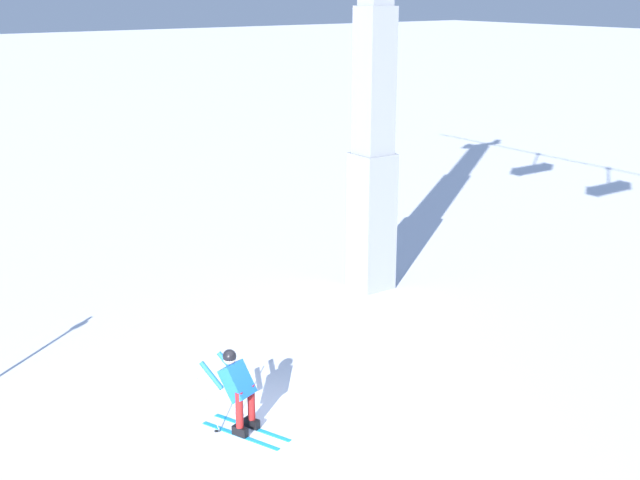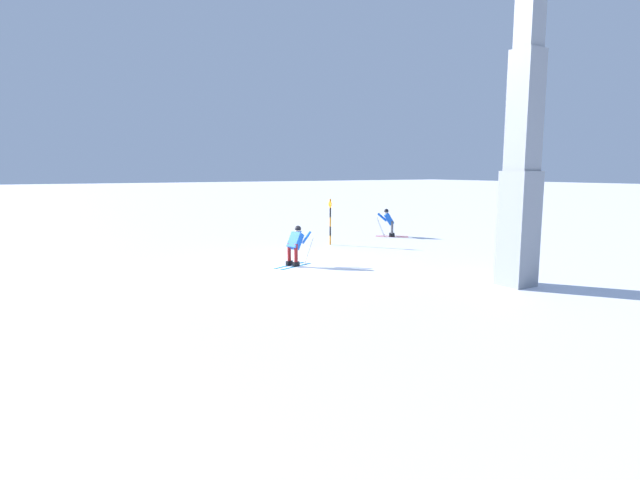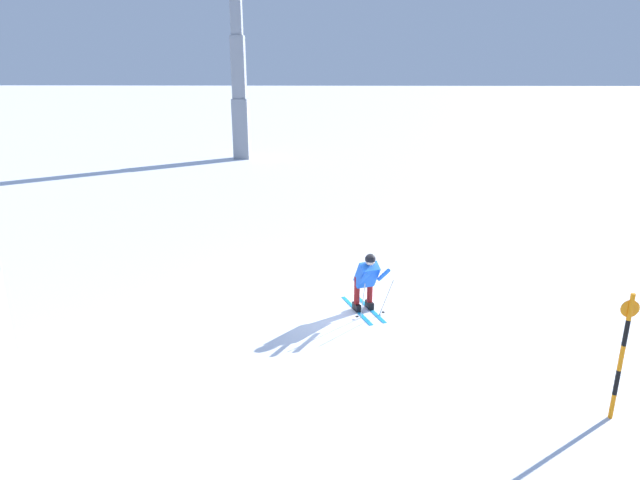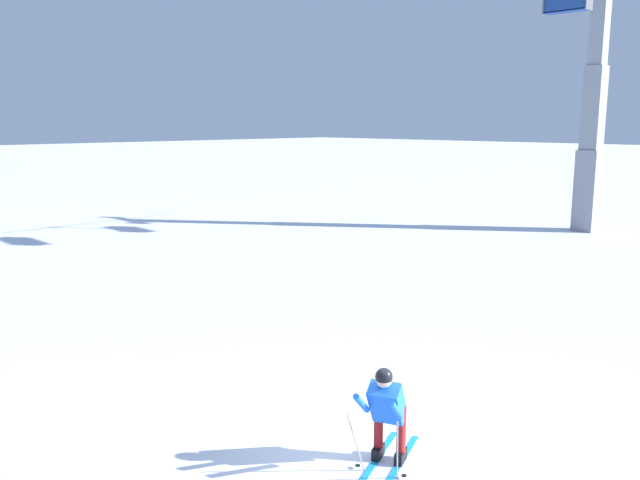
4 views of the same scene
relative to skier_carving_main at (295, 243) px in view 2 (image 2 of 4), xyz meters
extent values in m
plane|color=white|center=(0.32, 0.13, -0.83)|extent=(260.00, 260.00, 0.00)
cube|color=#198CCC|center=(0.21, -0.09, -0.83)|extent=(1.53, 0.68, 0.01)
cube|color=black|center=(0.21, -0.09, -0.74)|extent=(0.30, 0.21, 0.16)
cylinder|color=maroon|center=(0.21, -0.09, -0.33)|extent=(0.13, 0.13, 0.65)
cube|color=#198CCC|center=(0.10, 0.21, -0.83)|extent=(1.53, 0.68, 0.01)
cube|color=black|center=(0.10, 0.21, -0.74)|extent=(0.30, 0.21, 0.16)
cylinder|color=maroon|center=(0.10, 0.21, -0.33)|extent=(0.13, 0.13, 0.65)
cube|color=blue|center=(0.01, 0.00, 0.08)|extent=(0.65, 0.59, 0.65)
sphere|color=beige|center=(-0.13, -0.05, 0.47)|extent=(0.22, 0.22, 0.22)
sphere|color=black|center=(-0.13, -0.05, 0.50)|extent=(0.23, 0.23, 0.23)
cylinder|color=blue|center=(-0.25, -0.35, 0.18)|extent=(0.49, 0.26, 0.43)
cylinder|color=gray|center=(-0.27, -0.40, -0.40)|extent=(0.41, 0.30, 1.12)
cylinder|color=black|center=(-0.09, -0.38, -0.78)|extent=(0.07, 0.07, 0.01)
cylinder|color=blue|center=(-0.42, 0.08, 0.18)|extent=(0.49, 0.26, 0.43)
cylinder|color=gray|center=(-0.47, 0.11, -0.40)|extent=(0.49, 0.08, 1.12)
cylinder|color=black|center=(-0.32, 0.22, -0.78)|extent=(0.07, 0.07, 0.01)
cube|color=gray|center=(-4.21, 6.23, 0.88)|extent=(0.90, 0.90, 3.43)
cube|color=gray|center=(-4.21, 6.23, 4.31)|extent=(0.75, 0.75, 3.43)
cylinder|color=orange|center=(-3.80, -3.69, -0.62)|extent=(0.07, 0.07, 0.43)
cylinder|color=black|center=(-3.80, -3.69, -0.19)|extent=(0.07, 0.07, 0.43)
cylinder|color=orange|center=(-3.80, -3.69, 0.24)|extent=(0.07, 0.07, 0.43)
cylinder|color=black|center=(-3.80, -3.69, 0.67)|extent=(0.07, 0.07, 0.43)
cylinder|color=orange|center=(-3.80, -3.69, 1.10)|extent=(0.07, 0.07, 0.43)
cylinder|color=orange|center=(-3.78, -3.69, 1.06)|extent=(0.02, 0.28, 0.28)
cube|color=red|center=(-8.00, -4.35, -0.83)|extent=(1.39, 1.12, 0.01)
cube|color=black|center=(-8.00, -4.35, -0.74)|extent=(0.29, 0.26, 0.16)
cylinder|color=#4C4C51|center=(-8.00, -4.35, -0.33)|extent=(0.13, 0.13, 0.66)
cube|color=red|center=(-8.26, -4.68, -0.83)|extent=(1.39, 1.12, 0.01)
cube|color=black|center=(-8.26, -4.68, -0.74)|extent=(0.29, 0.26, 0.16)
cylinder|color=#4C4C51|center=(-8.26, -4.68, -0.33)|extent=(0.13, 0.13, 0.66)
cube|color=blue|center=(-8.01, -4.61, 0.08)|extent=(0.68, 0.66, 0.65)
sphere|color=tan|center=(-7.89, -4.71, 0.47)|extent=(0.22, 0.22, 0.22)
sphere|color=black|center=(-7.89, -4.71, 0.51)|extent=(0.23, 0.23, 0.23)
cylinder|color=blue|center=(-7.58, -4.66, 0.18)|extent=(0.44, 0.37, 0.43)
cylinder|color=gray|center=(-7.52, -4.65, -0.40)|extent=(0.45, 0.22, 1.12)
cylinder|color=black|center=(-7.63, -4.50, -0.78)|extent=(0.07, 0.07, 0.01)
cylinder|color=blue|center=(-7.86, -5.02, 0.18)|extent=(0.44, 0.37, 0.43)
cylinder|color=gray|center=(-7.86, -5.08, -0.40)|extent=(0.31, 0.40, 1.12)
cylinder|color=black|center=(-8.03, -5.01, -0.78)|extent=(0.07, 0.07, 0.01)
camera|label=1|loc=(11.11, -6.09, 6.44)|focal=46.39mm
camera|label=2|loc=(8.43, 15.87, 2.61)|focal=28.04mm
camera|label=3|loc=(-11.43, 0.73, 4.56)|focal=30.98mm
camera|label=4|loc=(-6.39, -5.11, 3.78)|focal=36.52mm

